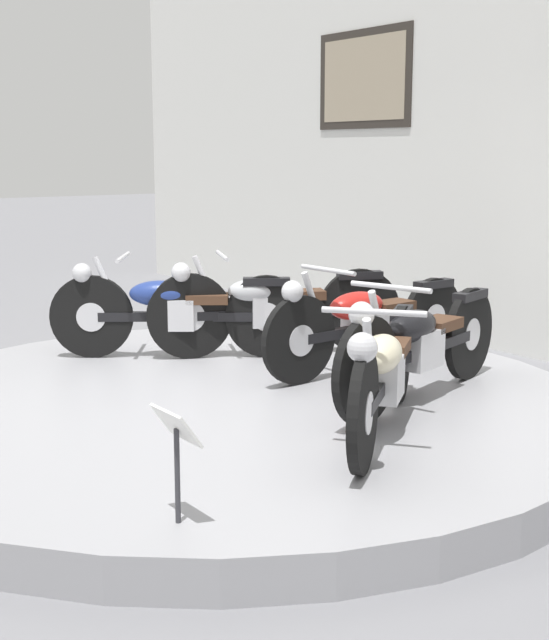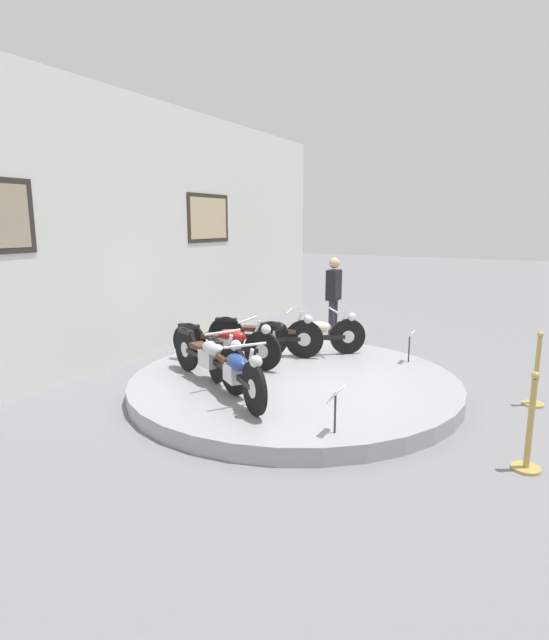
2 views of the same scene
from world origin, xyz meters
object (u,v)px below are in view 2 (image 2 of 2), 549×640
object	(u,v)px
motorcycle_cream	(312,334)
stanchion_post_left_of_entry	(529,438)
motorcycle_blue	(234,369)
motorcycle_black	(267,333)
motorcycle_red	(227,342)
motorcycle_silver	(210,355)
info_placard_front_left	(335,400)
visitor_standing	(334,293)
stanchion_post_right_of_entry	(536,381)
info_placard_front_centre	(410,340)

from	to	relation	value
motorcycle_cream	stanchion_post_left_of_entry	world-z (taller)	stanchion_post_left_of_entry
motorcycle_blue	motorcycle_black	distance (m)	2.10
motorcycle_red	motorcycle_silver	bearing A→B (deg)	-162.15
info_placard_front_left	visitor_standing	world-z (taller)	visitor_standing
motorcycle_blue	visitor_standing	distance (m)	4.59
motorcycle_black	stanchion_post_right_of_entry	world-z (taller)	stanchion_post_right_of_entry
info_placard_front_centre	stanchion_post_left_of_entry	distance (m)	3.20
motorcycle_blue	motorcycle_red	distance (m)	1.50
motorcycle_black	stanchion_post_right_of_entry	size ratio (longest dim) A/B	1.88
motorcycle_blue	info_placard_front_left	bearing A→B (deg)	-104.40
motorcycle_red	motorcycle_cream	bearing A→B (deg)	-37.84
motorcycle_black	motorcycle_cream	xyz separation A→B (m)	(0.38, -0.65, -0.01)
motorcycle_red	info_placard_front_left	bearing A→B (deg)	-122.70
motorcycle_red	stanchion_post_left_of_entry	world-z (taller)	stanchion_post_left_of_entry
stanchion_post_left_of_entry	stanchion_post_right_of_entry	xyz separation A→B (m)	(2.06, 0.00, 0.00)
motorcycle_red	info_placard_front_centre	distance (m)	2.93
motorcycle_silver	info_placard_front_left	bearing A→B (deg)	-109.19
motorcycle_red	motorcycle_cream	world-z (taller)	motorcycle_red
motorcycle_blue	info_placard_front_centre	distance (m)	3.16
motorcycle_blue	motorcycle_cream	distance (m)	2.37
motorcycle_blue	motorcycle_cream	size ratio (longest dim) A/B	1.05
stanchion_post_left_of_entry	motorcycle_red	bearing A→B (deg)	76.54
info_placard_front_centre	motorcycle_blue	bearing A→B (deg)	150.81
motorcycle_red	info_placard_front_centre	bearing A→B (deg)	-57.37
motorcycle_black	info_placard_front_centre	distance (m)	2.33
info_placard_front_left	visitor_standing	size ratio (longest dim) A/B	0.30
stanchion_post_left_of_entry	motorcycle_blue	bearing A→B (deg)	92.63
info_placard_front_left	stanchion_post_right_of_entry	distance (m)	3.20
motorcycle_blue	motorcycle_red	size ratio (longest dim) A/B	0.84
motorcycle_black	stanchion_post_left_of_entry	distance (m)	4.44
motorcycle_black	info_placard_front_left	distance (m)	3.25
motorcycle_silver	motorcycle_black	distance (m)	1.62
motorcycle_red	info_placard_front_left	xyz separation A→B (m)	(-1.58, -2.46, -0.01)
motorcycle_red	stanchion_post_left_of_entry	bearing A→B (deg)	-103.46
motorcycle_silver	stanchion_post_left_of_entry	world-z (taller)	stanchion_post_left_of_entry
motorcycle_silver	visitor_standing	distance (m)	4.19
motorcycle_silver	stanchion_post_left_of_entry	size ratio (longest dim) A/B	1.81
info_placard_front_left	stanchion_post_right_of_entry	world-z (taller)	stanchion_post_right_of_entry
motorcycle_silver	stanchion_post_right_of_entry	bearing A→B (deg)	-65.50
stanchion_post_left_of_entry	visitor_standing	bearing A→B (deg)	41.54
motorcycle_silver	motorcycle_red	xyz separation A→B (m)	(0.82, 0.26, -0.02)
motorcycle_cream	info_placard_front_left	distance (m)	3.17
motorcycle_blue	motorcycle_black	size ratio (longest dim) A/B	0.86
motorcycle_black	visitor_standing	bearing A→B (deg)	-3.40
motorcycle_cream	visitor_standing	world-z (taller)	visitor_standing
motorcycle_red	stanchion_post_right_of_entry	world-z (taller)	stanchion_post_right_of_entry
motorcycle_silver	info_placard_front_left	distance (m)	2.33
info_placard_front_left	motorcycle_silver	bearing A→B (deg)	70.81
motorcycle_cream	info_placard_front_centre	bearing A→B (deg)	-75.70
motorcycle_black	motorcycle_red	bearing A→B (deg)	161.77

